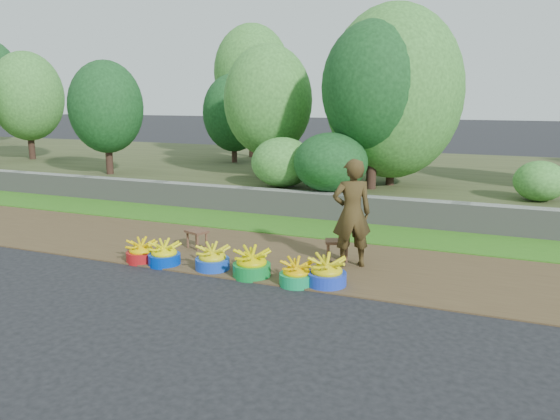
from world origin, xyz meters
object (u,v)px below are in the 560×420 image
at_px(basin_f, 327,273).
at_px(vendor_woman, 352,213).
at_px(basin_c, 212,259).
at_px(stool_left, 197,234).
at_px(basin_d, 252,265).
at_px(stool_right, 337,244).
at_px(basin_e, 296,274).
at_px(basin_a, 141,252).
at_px(basin_b, 164,255).

relative_size(basin_f, vendor_woman, 0.33).
xyz_separation_m(basin_c, stool_left, (-0.80, 0.87, 0.09)).
relative_size(basin_d, stool_right, 1.23).
bearing_deg(basin_e, basin_a, 178.62).
bearing_deg(basin_c, basin_b, -175.38).
height_order(basin_a, stool_left, basin_a).
distance_m(basin_e, stool_left, 2.37).
height_order(basin_b, basin_e, basin_b).
height_order(basin_d, vendor_woman, vendor_woman).
height_order(basin_b, stool_right, basin_b).
xyz_separation_m(basin_b, stool_left, (-0.01, 0.94, 0.10)).
xyz_separation_m(basin_c, stool_right, (1.53, 1.12, 0.11)).
relative_size(basin_a, basin_b, 0.96).
bearing_deg(stool_right, vendor_woman, -35.73).
bearing_deg(stool_right, basin_d, -126.98).
relative_size(basin_a, vendor_woman, 0.29).
bearing_deg(basin_c, basin_e, -5.28).
bearing_deg(basin_e, basin_b, 178.36).
bearing_deg(basin_f, basin_e, -162.07).
height_order(basin_e, vendor_woman, vendor_woman).
xyz_separation_m(basin_e, stool_left, (-2.15, 1.00, 0.11)).
height_order(basin_a, stool_right, basin_a).
distance_m(basin_b, basin_e, 2.14).
xyz_separation_m(basin_e, basin_f, (0.38, 0.12, 0.02)).
height_order(basin_a, basin_b, basin_b).
height_order(basin_a, vendor_woman, vendor_woman).
xyz_separation_m(stool_right, vendor_woman, (0.27, -0.19, 0.54)).
height_order(basin_d, basin_f, basin_d).
relative_size(basin_f, stool_left, 1.28).
distance_m(basin_d, vendor_woman, 1.63).
xyz_separation_m(basin_d, basin_f, (1.08, 0.04, -0.00)).
distance_m(basin_d, stool_left, 1.72).
distance_m(stool_right, vendor_woman, 0.63).
bearing_deg(stool_right, basin_e, -98.24).
bearing_deg(basin_d, basin_f, 2.37).
bearing_deg(vendor_woman, basin_a, -10.45).
bearing_deg(basin_c, basin_d, -4.04).
xyz_separation_m(basin_b, basin_f, (2.52, 0.06, 0.02)).
bearing_deg(vendor_woman, basin_c, -1.43).
distance_m(basin_c, basin_e, 1.36).
bearing_deg(stool_left, basin_b, -89.52).
distance_m(basin_b, basin_c, 0.79).
height_order(basin_e, basin_f, basin_f).
bearing_deg(basin_f, basin_d, -177.63).
distance_m(basin_a, stool_left, 1.03).
xyz_separation_m(basin_d, basin_e, (0.70, -0.08, -0.02)).
relative_size(basin_e, stool_left, 1.10).
height_order(basin_d, stool_right, basin_d).
bearing_deg(vendor_woman, stool_right, -64.47).
bearing_deg(basin_d, vendor_woman, 40.38).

